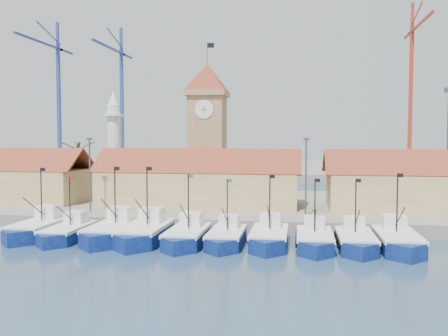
% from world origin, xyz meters
% --- Properties ---
extents(ground, '(400.00, 400.00, 0.00)m').
position_xyz_m(ground, '(0.00, 0.00, 0.00)').
color(ground, navy).
rests_on(ground, ground).
extents(quay, '(140.00, 32.00, 1.50)m').
position_xyz_m(quay, '(0.00, 24.00, 0.75)').
color(quay, gray).
rests_on(quay, ground).
extents(terminal, '(240.00, 80.00, 2.00)m').
position_xyz_m(terminal, '(0.00, 110.00, 1.00)').
color(terminal, gray).
rests_on(terminal, ground).
extents(boat_0, '(3.75, 10.27, 7.77)m').
position_xyz_m(boat_0, '(-14.15, 3.29, 0.80)').
color(boat_0, navy).
rests_on(boat_0, ground).
extents(boat_1, '(3.31, 9.08, 6.87)m').
position_xyz_m(boat_1, '(-10.33, 2.20, 0.71)').
color(boat_1, navy).
rests_on(boat_1, ground).
extents(boat_2, '(3.86, 10.57, 7.99)m').
position_xyz_m(boat_2, '(-5.66, 2.71, 0.83)').
color(boat_2, navy).
rests_on(boat_2, ground).
extents(boat_3, '(3.88, 10.63, 8.04)m').
position_xyz_m(boat_3, '(-2.13, 2.42, 0.83)').
color(boat_3, navy).
rests_on(boat_3, ground).
extents(boat_4, '(3.53, 9.67, 7.31)m').
position_xyz_m(boat_4, '(2.31, 1.97, 0.76)').
color(boat_4, navy).
rests_on(boat_4, ground).
extents(boat_5, '(3.31, 9.06, 6.85)m').
position_xyz_m(boat_5, '(6.21, 2.13, 0.71)').
color(boat_5, navy).
rests_on(boat_5, ground).
extents(boat_6, '(3.53, 9.67, 7.32)m').
position_xyz_m(boat_6, '(10.38, 2.53, 0.76)').
color(boat_6, navy).
rests_on(boat_6, ground).
extents(boat_7, '(3.39, 9.28, 7.02)m').
position_xyz_m(boat_7, '(14.74, 2.12, 0.73)').
color(boat_7, navy).
rests_on(boat_7, ground).
extents(boat_8, '(3.40, 9.31, 7.05)m').
position_xyz_m(boat_8, '(18.58, 2.23, 0.73)').
color(boat_8, navy).
rests_on(boat_8, ground).
extents(boat_9, '(3.67, 10.06, 7.61)m').
position_xyz_m(boat_9, '(22.43, 2.45, 0.79)').
color(boat_9, navy).
rests_on(boat_9, ground).
extents(hall_center, '(27.04, 10.13, 7.61)m').
position_xyz_m(hall_center, '(0.00, 20.00, 3.99)').
color(hall_center, '#DFC17A').
rests_on(hall_center, quay).
extents(clock_tower, '(5.80, 5.80, 22.70)m').
position_xyz_m(clock_tower, '(0.00, 26.00, 11.96)').
color(clock_tower, tan).
rests_on(clock_tower, quay).
extents(minaret, '(3.00, 3.00, 16.30)m').
position_xyz_m(minaret, '(-15.00, 28.00, 9.73)').
color(minaret, silver).
rests_on(minaret, quay).
extents(palm_tree, '(5.60, 5.03, 8.39)m').
position_xyz_m(palm_tree, '(-20.00, 26.00, 6.25)').
color(palm_tree, brown).
rests_on(palm_tree, quay).
extents(lamp_posts, '(80.70, 0.25, 9.03)m').
position_xyz_m(lamp_posts, '(0.50, 12.00, 6.48)').
color(lamp_posts, '#3F3F44').
rests_on(lamp_posts, quay).
extents(crane_blue_far, '(1.00, 34.07, 44.24)m').
position_xyz_m(crane_blue_far, '(-61.21, 100.45, 26.67)').
color(crane_blue_far, navy).
rests_on(crane_blue_far, terminal).
extents(crane_blue_near, '(1.00, 32.64, 43.31)m').
position_xyz_m(crane_blue_near, '(-42.84, 106.63, 26.03)').
color(crane_blue_near, navy).
rests_on(crane_blue_near, terminal).
extents(crane_red_right, '(1.00, 32.96, 46.85)m').
position_xyz_m(crane_red_right, '(44.88, 103.67, 28.00)').
color(crane_red_right, '#AB2D1A').
rests_on(crane_red_right, terminal).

